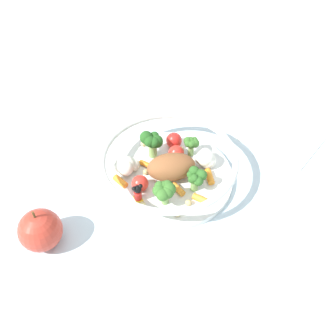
% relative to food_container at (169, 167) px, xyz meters
% --- Properties ---
extents(ground_plane, '(2.40, 2.40, 0.00)m').
position_rel_food_container_xyz_m(ground_plane, '(0.01, 0.00, -0.03)').
color(ground_plane, silver).
extents(food_container, '(0.24, 0.24, 0.07)m').
position_rel_food_container_xyz_m(food_container, '(0.00, 0.00, 0.00)').
color(food_container, white).
rests_on(food_container, ground_plane).
extents(loose_apple, '(0.07, 0.07, 0.08)m').
position_rel_food_container_xyz_m(loose_apple, '(0.11, 0.21, 0.00)').
color(loose_apple, '#BC3828').
rests_on(loose_apple, ground_plane).
extents(folded_napkin, '(0.16, 0.14, 0.01)m').
position_rel_food_container_xyz_m(folded_napkin, '(-0.15, -0.20, -0.03)').
color(folded_napkin, white).
rests_on(folded_napkin, ground_plane).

